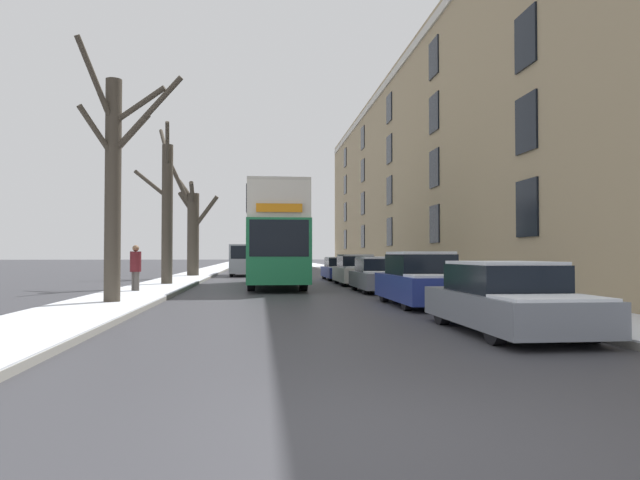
% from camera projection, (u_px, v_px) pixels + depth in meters
% --- Properties ---
extents(ground_plane, '(320.00, 320.00, 0.00)m').
position_uv_depth(ground_plane, '(432.00, 438.00, 4.59)').
color(ground_plane, '#38383D').
extents(sidewalk_left, '(2.61, 130.00, 0.16)m').
position_uv_depth(sidewalk_left, '(216.00, 268.00, 56.68)').
color(sidewalk_left, gray).
rests_on(sidewalk_left, ground).
extents(sidewalk_right, '(2.61, 130.00, 0.16)m').
position_uv_depth(sidewalk_right, '(329.00, 268.00, 57.88)').
color(sidewalk_right, gray).
rests_on(sidewalk_right, ground).
extents(terrace_facade_right, '(9.10, 53.55, 13.31)m').
position_uv_depth(terrace_facade_right, '(457.00, 175.00, 37.10)').
color(terrace_facade_right, tan).
rests_on(terrace_facade_right, ground).
extents(bare_tree_left_0, '(2.83, 2.48, 7.27)m').
position_uv_depth(bare_tree_left_0, '(115.00, 179.00, 16.01)').
color(bare_tree_left_0, '#423A30').
rests_on(bare_tree_left_0, ground).
extents(bare_tree_left_1, '(1.91, 3.66, 7.64)m').
position_uv_depth(bare_tree_left_1, '(167.00, 208.00, 25.81)').
color(bare_tree_left_1, '#423A30').
rests_on(bare_tree_left_1, ground).
extents(bare_tree_left_2, '(3.09, 3.10, 7.03)m').
position_uv_depth(bare_tree_left_2, '(193.00, 228.00, 35.82)').
color(bare_tree_left_2, '#423A30').
rests_on(bare_tree_left_2, ground).
extents(double_decker_bus, '(2.49, 10.10, 4.40)m').
position_uv_depth(double_decker_bus, '(275.00, 233.00, 26.15)').
color(double_decker_bus, '#1E7A47').
rests_on(double_decker_bus, ground).
extents(parked_car_0, '(1.86, 4.53, 1.35)m').
position_uv_depth(parked_car_0, '(507.00, 299.00, 10.79)').
color(parked_car_0, slate).
rests_on(parked_car_0, ground).
extents(parked_car_1, '(1.80, 4.58, 1.56)m').
position_uv_depth(parked_car_1, '(421.00, 281.00, 16.48)').
color(parked_car_1, navy).
rests_on(parked_car_1, ground).
extents(parked_car_2, '(1.69, 4.11, 1.39)m').
position_uv_depth(parked_car_2, '(378.00, 276.00, 22.47)').
color(parked_car_2, slate).
rests_on(parked_car_2, ground).
extents(parked_car_3, '(1.75, 4.24, 1.48)m').
position_uv_depth(parked_car_3, '(356.00, 271.00, 27.69)').
color(parked_car_3, silver).
rests_on(parked_car_3, ground).
extents(parked_car_4, '(1.77, 4.52, 1.32)m').
position_uv_depth(parked_car_4, '(340.00, 269.00, 33.05)').
color(parked_car_4, navy).
rests_on(parked_car_4, ground).
extents(oncoming_van, '(2.05, 5.70, 2.14)m').
position_uv_depth(oncoming_van, '(246.00, 259.00, 39.64)').
color(oncoming_van, '#9EA3AD').
rests_on(oncoming_van, ground).
extents(pedestrian_left_sidewalk, '(0.40, 0.40, 1.82)m').
position_uv_depth(pedestrian_left_sidewalk, '(136.00, 268.00, 20.76)').
color(pedestrian_left_sidewalk, '#4C4742').
rests_on(pedestrian_left_sidewalk, ground).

